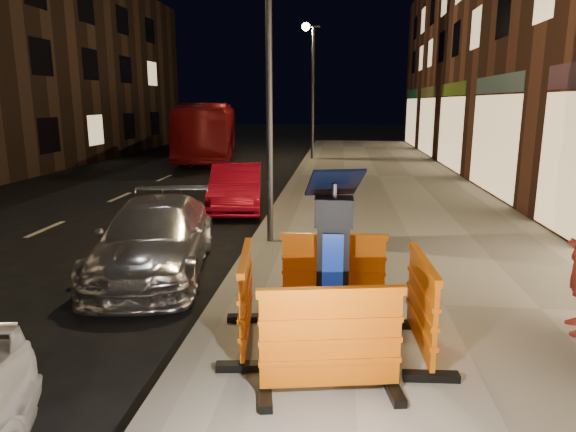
# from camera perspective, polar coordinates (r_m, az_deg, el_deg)

# --- Properties ---
(ground_plane) EXTENTS (120.00, 120.00, 0.00)m
(ground_plane) POSITION_cam_1_polar(r_m,az_deg,el_deg) (7.34, -7.12, -9.98)
(ground_plane) COLOR black
(ground_plane) RESTS_ON ground
(sidewalk) EXTENTS (6.00, 60.00, 0.15)m
(sidewalk) POSITION_cam_1_polar(r_m,az_deg,el_deg) (7.28, 16.93, -10.00)
(sidewalk) COLOR gray
(sidewalk) RESTS_ON ground
(kerb) EXTENTS (0.30, 60.00, 0.15)m
(kerb) POSITION_cam_1_polar(r_m,az_deg,el_deg) (7.31, -7.14, -9.44)
(kerb) COLOR slate
(kerb) RESTS_ON ground
(parking_kiosk) EXTENTS (0.64, 0.64, 1.88)m
(parking_kiosk) POSITION_cam_1_polar(r_m,az_deg,el_deg) (5.52, 5.01, -5.55)
(parking_kiosk) COLOR black
(parking_kiosk) RESTS_ON sidewalk
(barrier_front) EXTENTS (1.42, 0.77, 1.05)m
(barrier_front) POSITION_cam_1_polar(r_m,az_deg,el_deg) (4.79, 4.73, -13.83)
(barrier_front) COLOR #E36109
(barrier_front) RESTS_ON sidewalk
(barrier_back) EXTENTS (1.36, 0.60, 1.05)m
(barrier_back) POSITION_cam_1_polar(r_m,az_deg,el_deg) (6.55, 5.06, -6.44)
(barrier_back) COLOR #E36109
(barrier_back) RESTS_ON sidewalk
(barrier_kerbside) EXTENTS (0.71, 1.40, 1.05)m
(barrier_kerbside) POSITION_cam_1_polar(r_m,az_deg,el_deg) (5.75, -4.71, -9.20)
(barrier_kerbside) COLOR #E36109
(barrier_kerbside) RESTS_ON sidewalk
(barrier_bldgside) EXTENTS (0.62, 1.37, 1.05)m
(barrier_bldgside) POSITION_cam_1_polar(r_m,az_deg,el_deg) (5.73, 14.60, -9.65)
(barrier_bldgside) COLOR #E36109
(barrier_bldgside) RESTS_ON sidewalk
(car_silver) EXTENTS (2.33, 4.36, 1.20)m
(car_silver) POSITION_cam_1_polar(r_m,az_deg,el_deg) (8.94, -14.34, -6.11)
(car_silver) COLOR silver
(car_silver) RESTS_ON ground
(car_red) EXTENTS (1.80, 3.81, 1.21)m
(car_red) POSITION_cam_1_polar(r_m,az_deg,el_deg) (13.75, -5.68, 0.73)
(car_red) COLOR maroon
(car_red) RESTS_ON ground
(bus_doubledecker) EXTENTS (3.96, 10.15, 2.76)m
(bus_doubledecker) POSITION_cam_1_polar(r_m,az_deg,el_deg) (26.18, -8.78, 6.26)
(bus_doubledecker) COLOR maroon
(bus_doubledecker) RESTS_ON ground
(street_lamp_mid) EXTENTS (0.12, 0.12, 6.00)m
(street_lamp_mid) POSITION_cam_1_polar(r_m,az_deg,el_deg) (9.70, -2.12, 14.61)
(street_lamp_mid) COLOR #3F3F44
(street_lamp_mid) RESTS_ON sidewalk
(street_lamp_far) EXTENTS (0.12, 0.12, 6.00)m
(street_lamp_far) POSITION_cam_1_polar(r_m,az_deg,el_deg) (24.64, 2.77, 13.35)
(street_lamp_far) COLOR #3F3F44
(street_lamp_far) RESTS_ON sidewalk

